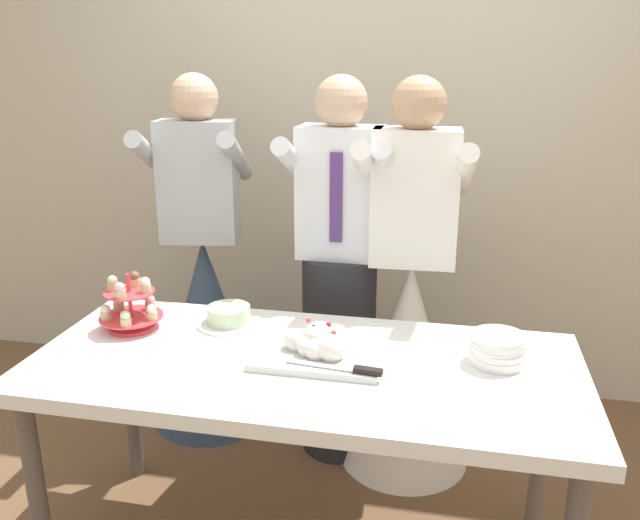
# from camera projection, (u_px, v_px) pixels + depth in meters

# --- Properties ---
(rear_wall) EXTENTS (5.20, 0.10, 2.90)m
(rear_wall) POSITION_uv_depth(u_px,v_px,m) (369.00, 113.00, 3.28)
(rear_wall) COLOR beige
(rear_wall) RESTS_ON ground_plane
(dessert_table) EXTENTS (1.80, 0.80, 0.78)m
(dessert_table) POSITION_uv_depth(u_px,v_px,m) (304.00, 381.00, 2.14)
(dessert_table) COLOR white
(dessert_table) RESTS_ON ground_plane
(cupcake_stand) EXTENTS (0.23, 0.23, 0.21)m
(cupcake_stand) POSITION_uv_depth(u_px,v_px,m) (130.00, 307.00, 2.35)
(cupcake_stand) COLOR #D83F4C
(cupcake_stand) RESTS_ON dessert_table
(main_cake_tray) EXTENTS (0.44, 0.31, 0.13)m
(main_cake_tray) POSITION_uv_depth(u_px,v_px,m) (321.00, 346.00, 2.13)
(main_cake_tray) COLOR silver
(main_cake_tray) RESTS_ON dessert_table
(plate_stack) EXTENTS (0.18, 0.18, 0.10)m
(plate_stack) POSITION_uv_depth(u_px,v_px,m) (498.00, 349.00, 2.09)
(plate_stack) COLOR white
(plate_stack) RESTS_ON dessert_table
(round_cake) EXTENTS (0.24, 0.24, 0.07)m
(round_cake) POSITION_uv_depth(u_px,v_px,m) (229.00, 317.00, 2.40)
(round_cake) COLOR white
(round_cake) RESTS_ON dessert_table
(person_groom) EXTENTS (0.47, 0.49, 1.66)m
(person_groom) POSITION_uv_depth(u_px,v_px,m) (339.00, 294.00, 2.79)
(person_groom) COLOR #232328
(person_groom) RESTS_ON ground_plane
(person_bride) EXTENTS (0.56, 0.56, 1.66)m
(person_bride) POSITION_uv_depth(u_px,v_px,m) (408.00, 338.00, 2.75)
(person_bride) COLOR white
(person_bride) RESTS_ON ground_plane
(person_guest) EXTENTS (0.56, 0.56, 1.66)m
(person_guest) POSITION_uv_depth(u_px,v_px,m) (206.00, 308.00, 3.08)
(person_guest) COLOR #334760
(person_guest) RESTS_ON ground_plane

